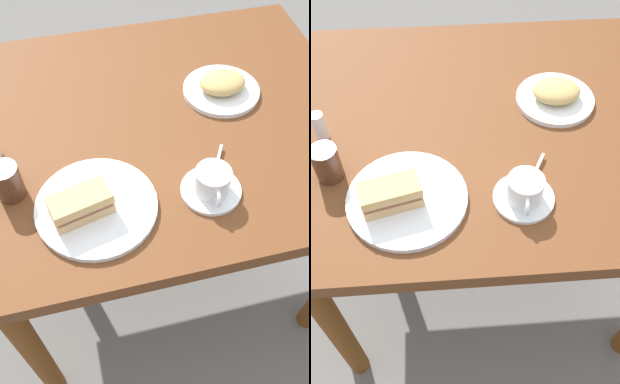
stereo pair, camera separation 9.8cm
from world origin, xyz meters
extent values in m
plane|color=#63605C|center=(0.00, 0.00, 0.00)|extent=(6.00, 6.00, 0.00)
cube|color=brown|center=(0.00, 0.00, 0.75)|extent=(1.07, 0.91, 0.04)
cylinder|color=brown|center=(-0.46, -0.38, 0.36)|extent=(0.06, 0.06, 0.72)
cylinder|color=brown|center=(-0.46, 0.38, 0.36)|extent=(0.06, 0.06, 0.72)
cylinder|color=brown|center=(0.46, 0.38, 0.36)|extent=(0.06, 0.06, 0.72)
cylinder|color=white|center=(-0.22, -0.25, 0.78)|extent=(0.28, 0.28, 0.01)
cube|color=tan|center=(-0.25, -0.26, 0.80)|extent=(0.15, 0.10, 0.02)
cube|color=#905344|center=(-0.25, -0.26, 0.81)|extent=(0.13, 0.09, 0.01)
cube|color=tan|center=(-0.25, -0.26, 0.83)|extent=(0.15, 0.10, 0.02)
cylinder|color=white|center=(0.05, -0.26, 0.77)|extent=(0.14, 0.14, 0.01)
cylinder|color=white|center=(0.05, -0.26, 0.81)|extent=(0.08, 0.08, 0.06)
cylinder|color=#A17D42|center=(0.05, -0.26, 0.84)|extent=(0.07, 0.07, 0.01)
torus|color=white|center=(0.04, -0.31, 0.81)|extent=(0.01, 0.04, 0.04)
cube|color=silver|center=(0.10, -0.17, 0.78)|extent=(0.04, 0.07, 0.00)
ellipsoid|color=silver|center=(0.08, -0.21, 0.78)|extent=(0.03, 0.03, 0.01)
cylinder|color=white|center=(0.19, 0.06, 0.78)|extent=(0.21, 0.21, 0.01)
ellipsoid|color=tan|center=(0.19, 0.06, 0.80)|extent=(0.13, 0.11, 0.04)
cylinder|color=#4A2B1C|center=(-0.40, -0.16, 0.81)|extent=(0.06, 0.06, 0.09)
camera|label=1|loc=(-0.22, -0.83, 1.58)|focal=40.97mm
camera|label=2|loc=(-0.13, -0.84, 1.58)|focal=40.97mm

